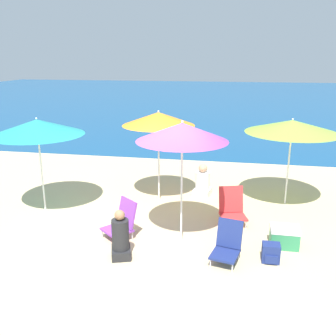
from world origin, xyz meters
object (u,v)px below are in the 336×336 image
beach_umbrella_orange (158,119)px  beach_chair_navy (227,244)px  cooler_box (284,237)px  beach_chair_purple (122,221)px  beach_umbrella_teal (37,127)px  person_seated_far (202,183)px  backpack_navy (271,253)px  beach_umbrella_lime (292,127)px  beach_chair_red (232,207)px  person_seated_near (121,238)px  beach_umbrella_purple (182,132)px

beach_umbrella_orange → beach_chair_navy: beach_umbrella_orange is taller
cooler_box → beach_chair_purple: bearing=-176.9°
beach_umbrella_teal → person_seated_far: size_ratio=2.62×
beach_umbrella_teal → backpack_navy: (4.79, -1.38, -1.71)m
beach_chair_purple → backpack_navy: bearing=31.4°
beach_umbrella_orange → backpack_navy: size_ratio=6.67×
beach_umbrella_orange → beach_umbrella_lime: 2.96m
beach_chair_red → beach_chair_purple: 2.26m
beach_chair_purple → backpack_navy: size_ratio=2.31×
beach_chair_purple → person_seated_far: person_seated_far is taller
beach_umbrella_lime → beach_chair_navy: beach_umbrella_lime is taller
beach_umbrella_orange → backpack_navy: bearing=-45.5°
beach_umbrella_orange → person_seated_near: bearing=-91.8°
person_seated_near → beach_chair_red: bearing=25.1°
beach_umbrella_teal → beach_chair_navy: (4.07, -1.46, -1.57)m
beach_umbrella_orange → beach_chair_red: bearing=-30.9°
person_seated_near → backpack_navy: (2.50, 0.31, -0.20)m
person_seated_near → backpack_navy: person_seated_near is taller
beach_chair_purple → cooler_box: bearing=43.2°
beach_chair_red → backpack_navy: bearing=-80.8°
person_seated_far → cooler_box: person_seated_far is taller
beach_umbrella_purple → cooler_box: beach_umbrella_purple is taller
beach_chair_purple → beach_chair_navy: 2.04m
beach_umbrella_teal → person_seated_near: 3.22m
beach_umbrella_orange → backpack_navy: 3.88m
backpack_navy → beach_chair_purple: bearing=171.2°
beach_chair_purple → backpack_navy: (2.70, -0.42, -0.17)m
beach_chair_red → cooler_box: size_ratio=1.47×
beach_umbrella_lime → cooler_box: bearing=-96.8°
beach_chair_purple → backpack_navy: beach_chair_purple is taller
beach_umbrella_orange → cooler_box: (2.69, -1.88, -1.74)m
backpack_navy → cooler_box: 0.64m
beach_chair_purple → beach_chair_navy: beach_chair_purple is taller
person_seated_near → person_seated_far: bearing=53.2°
person_seated_near → backpack_navy: size_ratio=2.70×
backpack_navy → person_seated_far: bearing=115.8°
backpack_navy → beach_umbrella_orange: bearing=134.5°
beach_umbrella_lime → beach_umbrella_purple: (-2.12, -2.17, 0.22)m
person_seated_far → beach_chair_purple: bearing=-107.0°
beach_chair_red → beach_chair_navy: (-0.05, -1.50, -0.05)m
beach_chair_purple → person_seated_near: 0.75m
beach_umbrella_lime → person_seated_near: bearing=-135.2°
beach_chair_navy → backpack_navy: beach_chair_navy is taller
beach_chair_purple → cooler_box: size_ratio=1.45×
beach_chair_navy → person_seated_near: person_seated_near is taller
beach_umbrella_teal → person_seated_far: beach_umbrella_teal is taller
beach_umbrella_teal → person_seated_far: bearing=24.8°
beach_chair_navy → beach_umbrella_teal: bearing=173.5°
beach_umbrella_teal → beach_umbrella_orange: (2.38, 1.08, 0.07)m
backpack_navy → cooler_box: size_ratio=0.63×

